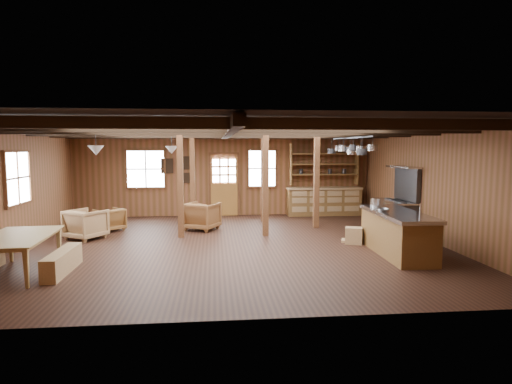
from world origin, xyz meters
TOP-DOWN VIEW (x-y plane):
  - room at (0.00, 0.00)m, footprint 10.04×9.04m
  - ceiling_joists at (0.00, 0.18)m, footprint 9.80×8.82m
  - timber_posts at (0.52, 2.08)m, footprint 3.95×2.35m
  - back_door at (0.00, 4.45)m, footprint 1.02×0.08m
  - window_back_left at (-2.60, 4.46)m, footprint 1.32×0.06m
  - window_back_right at (1.30, 4.46)m, footprint 1.02×0.06m
  - window_left at (-4.96, 0.50)m, footprint 0.14×1.24m
  - notice_boards at (-1.50, 4.46)m, footprint 1.08×0.03m
  - back_counter at (3.40, 4.20)m, footprint 2.55×0.60m
  - pendant_lamps at (-2.25, 1.00)m, footprint 1.86×2.36m
  - pot_rack at (3.02, 0.34)m, footprint 0.38×3.00m
  - kitchen_island at (3.60, -1.28)m, footprint 0.94×2.52m
  - step_stool at (3.00, -0.20)m, footprint 0.53×0.45m
  - commercial_range at (4.65, 1.14)m, footprint 0.78×1.47m
  - dining_table at (-3.90, -1.98)m, footprint 1.24×2.08m
  - bench_aisle at (-3.16, -1.98)m, footprint 0.28×1.49m
  - armchair_a at (-3.25, 2.05)m, footprint 0.96×0.96m
  - armchair_b at (-0.69, 1.95)m, footprint 1.14×1.15m
  - armchair_c at (-3.58, 1.00)m, footprint 1.14×1.15m
  - counter_pot at (3.49, -0.39)m, footprint 0.31×0.31m
  - bowl at (3.28, -1.21)m, footprint 0.27×0.27m

SIDE VIEW (x-z plane):
  - step_stool at x=3.00m, z-range 0.00..0.40m
  - bench_aisle at x=-3.16m, z-range 0.00..0.41m
  - armchair_a at x=-3.25m, z-range 0.00..0.63m
  - dining_table at x=-3.90m, z-range 0.00..0.71m
  - armchair_c at x=-3.58m, z-range 0.00..0.77m
  - armchair_b at x=-0.69m, z-range 0.00..0.78m
  - kitchen_island at x=3.60m, z-range -0.12..1.08m
  - commercial_range at x=4.65m, z-range -0.31..1.50m
  - back_counter at x=3.40m, z-range -0.62..1.83m
  - back_door at x=0.00m, z-range -0.19..1.96m
  - bowl at x=3.28m, z-range 0.94..1.00m
  - counter_pot at x=3.49m, z-range 0.94..1.13m
  - room at x=0.00m, z-range -0.02..2.82m
  - timber_posts at x=0.52m, z-range 0.00..2.80m
  - window_back_left at x=-2.60m, z-range 0.94..2.26m
  - window_back_right at x=1.30m, z-range 0.94..2.26m
  - window_left at x=-4.96m, z-range 0.94..2.26m
  - notice_boards at x=-1.50m, z-range 1.19..2.09m
  - pendant_lamps at x=-2.25m, z-range 1.92..2.58m
  - pot_rack at x=3.02m, z-range 2.07..2.50m
  - ceiling_joists at x=0.00m, z-range 2.59..2.77m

